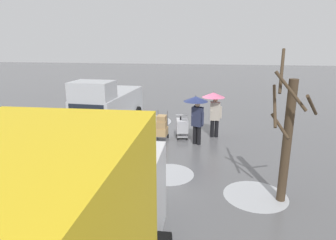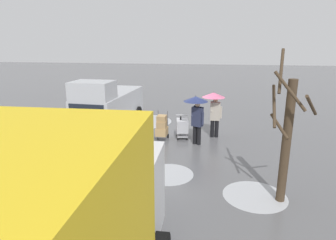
# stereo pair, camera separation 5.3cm
# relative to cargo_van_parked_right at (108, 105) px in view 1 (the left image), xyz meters

# --- Properties ---
(ground_plane) EXTENTS (90.00, 90.00, 0.00)m
(ground_plane) POSITION_rel_cargo_van_parked_right_xyz_m (-3.78, 1.02, -1.18)
(ground_plane) COLOR #5B5B5E
(slush_patch_near_cluster) EXTENTS (1.70, 1.70, 0.01)m
(slush_patch_near_cluster) POSITION_rel_cargo_van_parked_right_xyz_m (-3.94, 5.16, -1.18)
(slush_patch_near_cluster) COLOR #ADAFB5
(slush_patch_near_cluster) RESTS_ON ground
(slush_patch_under_van) EXTENTS (1.85, 1.85, 0.01)m
(slush_patch_under_van) POSITION_rel_cargo_van_parked_right_xyz_m (-6.65, 6.19, -1.18)
(slush_patch_under_van) COLOR #ADAFB5
(slush_patch_under_van) RESTS_ON ground
(slush_patch_mid_street) EXTENTS (2.99, 2.99, 0.01)m
(slush_patch_mid_street) POSITION_rel_cargo_van_parked_right_xyz_m (-1.61, -1.30, -1.18)
(slush_patch_mid_street) COLOR #ADAFB5
(slush_patch_mid_street) RESTS_ON ground
(cargo_van_parked_right) EXTENTS (2.43, 5.45, 2.60)m
(cargo_van_parked_right) POSITION_rel_cargo_van_parked_right_xyz_m (0.00, 0.00, 0.00)
(cargo_van_parked_right) COLOR #B7BABF
(cargo_van_parked_right) RESTS_ON ground
(shopping_cart_vendor) EXTENTS (0.67, 0.89, 1.04)m
(shopping_cart_vendor) POSITION_rel_cargo_van_parked_right_xyz_m (-4.00, 1.29, -0.61)
(shopping_cart_vendor) COLOR #B2B2B7
(shopping_cart_vendor) RESTS_ON ground
(hand_dolly_boxes) EXTENTS (0.53, 0.71, 1.32)m
(hand_dolly_boxes) POSITION_rel_cargo_van_parked_right_xyz_m (-3.11, 1.69, -0.56)
(hand_dolly_boxes) COLOR #515156
(hand_dolly_boxes) RESTS_ON ground
(pedestrian_pink_side) EXTENTS (1.04, 1.04, 2.15)m
(pedestrian_pink_side) POSITION_rel_cargo_van_parked_right_xyz_m (-4.66, 1.99, 0.41)
(pedestrian_pink_side) COLOR black
(pedestrian_pink_side) RESTS_ON ground
(pedestrian_black_side) EXTENTS (1.04, 1.04, 2.15)m
(pedestrian_black_side) POSITION_rel_cargo_van_parked_right_xyz_m (-5.41, 0.89, 0.41)
(pedestrian_black_side) COLOR black
(pedestrian_black_side) RESTS_ON ground
(bare_tree_near) EXTENTS (1.28, 1.18, 4.18)m
(bare_tree_near) POSITION_rel_cargo_van_parked_right_xyz_m (-7.30, 6.34, 0.73)
(bare_tree_near) COLOR #423323
(bare_tree_near) RESTS_ON ground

